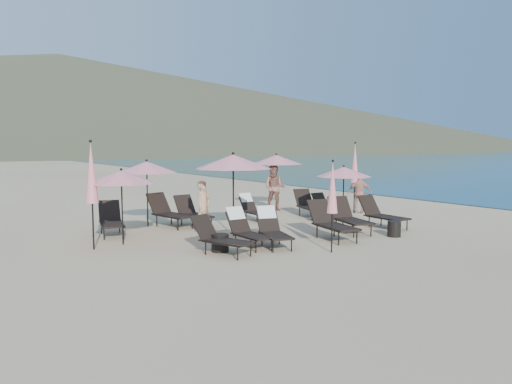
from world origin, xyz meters
TOP-DOWN VIEW (x-y plane):
  - ground at (0.00, 0.00)m, footprint 800.00×800.00m
  - volcanic_headland at (71.37, 302.62)m, footprint 690.00×690.00m
  - lounger_0 at (-3.89, 0.15)m, footprint 1.12×1.73m
  - lounger_1 at (-2.82, 0.61)m, footprint 0.60×1.61m
  - lounger_2 at (-2.20, 0.28)m, footprint 1.05×1.72m
  - lounger_3 at (-0.25, 0.12)m, footprint 1.03×1.95m
  - lounger_4 at (0.97, 0.65)m, footprint 1.16×1.94m
  - lounger_5 at (2.42, 0.63)m, footprint 0.72×1.77m
  - lounger_6 at (-5.27, 4.29)m, footprint 1.01×1.80m
  - lounger_7 at (-3.20, 4.73)m, footprint 1.06×1.96m
  - lounger_8 at (-2.47, 4.48)m, footprint 0.70×1.72m
  - lounger_9 at (-0.22, 4.17)m, footprint 0.57×1.52m
  - lounger_10 at (2.03, 3.80)m, footprint 1.07×1.84m
  - lounger_11 at (2.59, 3.38)m, footprint 0.61×1.52m
  - umbrella_open_0 at (-5.47, 2.67)m, footprint 1.93×1.93m
  - umbrella_open_1 at (-2.31, 2.10)m, footprint 2.31×2.31m
  - umbrella_open_2 at (1.92, 1.88)m, footprint 1.87×1.87m
  - umbrella_open_3 at (-3.79, 5.10)m, footprint 2.06×2.06m
  - umbrella_open_4 at (2.45, 6.47)m, footprint 2.16×2.16m
  - umbrella_closed_0 at (-1.45, -1.23)m, footprint 0.27×0.27m
  - umbrella_closed_1 at (4.22, 3.67)m, footprint 0.33×0.33m
  - umbrella_closed_2 at (-6.32, 2.45)m, footprint 0.33×0.33m
  - side_table_0 at (-3.73, 0.42)m, footprint 0.45×0.45m
  - side_table_1 at (1.54, -0.66)m, footprint 0.39×0.39m
  - beachgoer_a at (-2.92, 2.83)m, footprint 0.70×0.63m
  - beachgoer_b at (2.01, 5.96)m, footprint 1.14×1.15m
  - beachgoer_c at (4.33, 3.47)m, footprint 0.92×0.96m

SIDE VIEW (x-z plane):
  - ground at x=0.00m, z-range 0.00..0.00m
  - side_table_0 at x=-3.73m, z-range 0.00..0.45m
  - side_table_1 at x=1.54m, z-range 0.00..0.47m
  - lounger_11 at x=2.59m, z-range -0.03..0.84m
  - lounger_0 at x=-3.89m, z-range -0.03..0.90m
  - lounger_9 at x=-0.22m, z-range -0.02..0.92m
  - lounger_8 at x=-2.47m, z-range -0.03..0.94m
  - lounger_6 at x=-5.27m, z-range -0.03..0.94m
  - lounger_10 at x=2.03m, z-range -0.03..0.96m
  - lounger_5 at x=2.42m, z-range -0.03..0.98m
  - lounger_1 at x=-2.82m, z-range -0.02..0.98m
  - lounger_2 at x=-2.20m, z-range -0.02..0.99m
  - lounger_4 at x=0.97m, z-range -0.03..1.01m
  - lounger_3 at x=-0.25m, z-range -0.03..1.03m
  - lounger_7 at x=-3.20m, z-range -0.03..1.03m
  - beachgoer_c at x=4.33m, z-range 0.00..1.60m
  - beachgoer_a at x=-2.92m, z-range 0.00..1.62m
  - beachgoer_b at x=2.01m, z-range 0.00..1.88m
  - umbrella_closed_0 at x=-1.45m, z-range 0.46..2.79m
  - umbrella_open_2 at x=1.92m, z-range 0.77..2.78m
  - umbrella_open_0 at x=-5.47m, z-range 0.80..2.87m
  - umbrella_closed_1 at x=4.22m, z-range 0.55..3.35m
  - umbrella_open_3 at x=-3.79m, z-range 0.85..3.07m
  - umbrella_closed_2 at x=-6.32m, z-range 0.55..3.38m
  - umbrella_open_4 at x=2.45m, z-range 0.89..3.22m
  - umbrella_open_1 at x=-2.31m, z-range 0.95..3.44m
  - volcanic_headland at x=71.37m, z-range -1.01..53.99m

